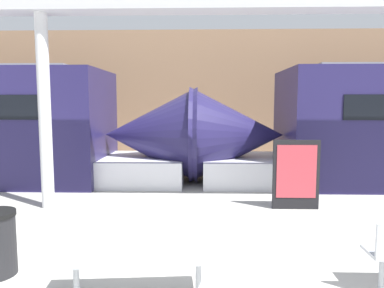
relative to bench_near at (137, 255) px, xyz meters
name	(u,v)px	position (x,y,z in m)	size (l,w,h in m)	color
station_wall	(199,95)	(0.55, 10.79, 1.99)	(56.00, 0.20, 5.00)	#937051
bench_near	(137,255)	(0.00, 0.00, 0.00)	(1.77, 0.60, 0.84)	#ADB2B7
poster_board	(296,174)	(2.65, 3.67, 0.22)	(0.95, 0.07, 1.44)	black
support_column_near	(45,113)	(-2.53, 3.64, 1.49)	(0.26, 0.26, 3.99)	silver
canopy_beam	(40,6)	(-2.53, 3.64, 3.62)	(28.00, 0.60, 0.28)	#B7B7BC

